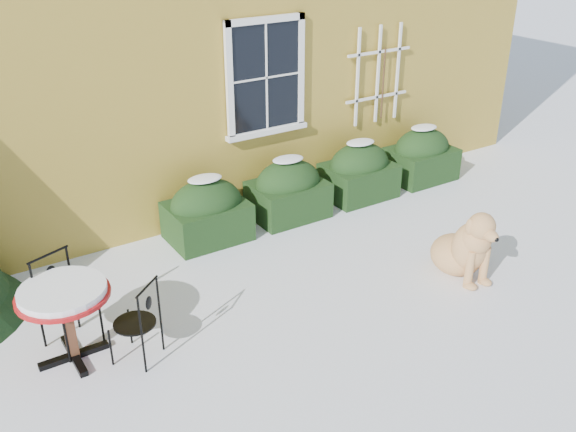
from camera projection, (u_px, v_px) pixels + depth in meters
ground at (337, 324)px, 7.01m from camera, size 80.00×80.00×0.00m
hedge_row at (325, 181)px, 9.55m from camera, size 4.95×0.80×0.91m
bistro_table at (64, 300)px, 6.18m from camera, size 0.90×0.90×0.84m
patio_chair_near at (138, 321)px, 6.29m from camera, size 0.55×0.55×0.89m
patio_chair_far at (65, 302)px, 6.49m from camera, size 0.57×0.57×1.01m
dog at (466, 248)px, 7.73m from camera, size 0.69×1.05×0.97m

